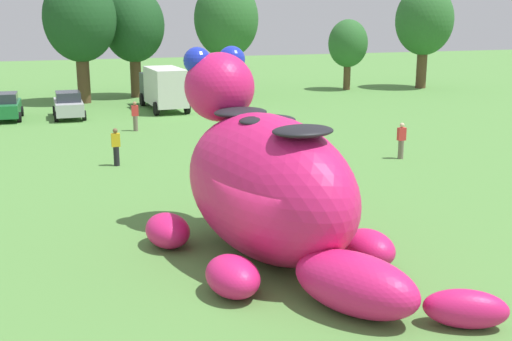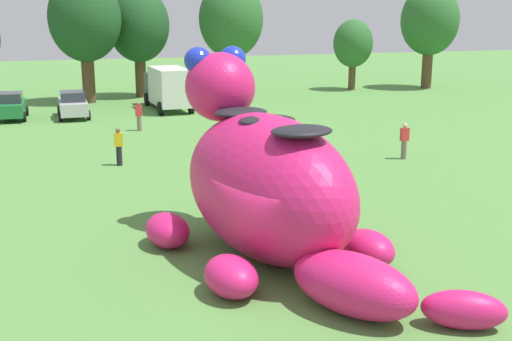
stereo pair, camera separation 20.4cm
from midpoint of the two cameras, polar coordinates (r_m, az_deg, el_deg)
name	(u,v)px [view 2 (the right image)]	position (r m, az deg, el deg)	size (l,w,h in m)	color
ground_plane	(269,278)	(17.43, 1.51, -9.33)	(160.00, 160.00, 0.00)	#568E42
giant_inflatable_creature	(268,184)	(18.32, 1.35, -1.21)	(7.07, 10.74, 5.74)	#E01E6B
car_green	(10,106)	(44.67, -20.47, 5.29)	(2.06, 4.16, 1.72)	#1E7238
car_silver	(73,105)	(44.07, -15.51, 5.55)	(1.95, 4.10, 1.72)	#B7BABF
box_truck	(168,87)	(46.32, -7.58, 7.24)	(2.59, 6.49, 2.95)	#333842
tree_centre_left	(85,19)	(50.68, -14.56, 12.63)	(5.28, 5.28, 9.38)	brown
tree_centre	(139,26)	(53.23, -10.07, 12.30)	(4.81, 4.81, 8.53)	brown
tree_centre_right	(231,20)	(53.95, -2.07, 12.97)	(5.17, 5.17, 9.18)	brown
tree_mid_right	(353,44)	(57.88, 8.55, 10.84)	(3.39, 3.39, 6.02)	brown
tree_right	(430,21)	(60.34, 14.99, 12.46)	(5.03, 5.03, 8.92)	brown
spectator_mid_field	(139,116)	(38.46, -10.00, 4.68)	(0.38, 0.26, 1.71)	#726656
spectator_by_cars	(404,141)	(31.44, 12.96, 2.50)	(0.38, 0.26, 1.71)	#726656
spectator_wandering	(119,147)	(30.00, -11.66, 2.03)	(0.38, 0.26, 1.71)	black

